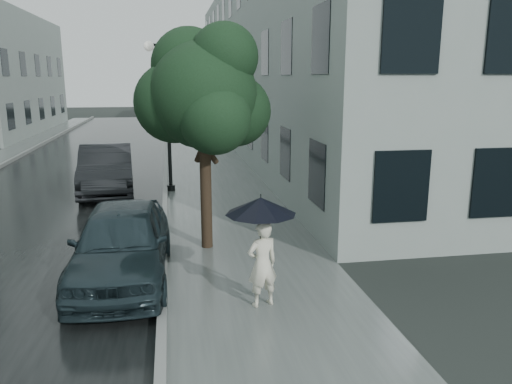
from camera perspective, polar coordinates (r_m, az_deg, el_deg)
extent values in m
plane|color=black|center=(8.83, -0.12, -12.40)|extent=(120.00, 120.00, 0.00)
cube|color=slate|center=(20.28, -5.10, 2.19)|extent=(3.50, 60.00, 0.01)
cube|color=slate|center=(20.21, -10.27, 2.20)|extent=(0.15, 60.00, 0.15)
cube|color=black|center=(20.56, -20.05, 1.59)|extent=(6.85, 60.00, 0.00)
cube|color=gray|center=(28.21, 4.42, 14.40)|extent=(7.00, 36.00, 9.00)
cube|color=black|center=(27.58, -2.84, 14.46)|extent=(0.08, 32.40, 7.20)
cube|color=black|center=(38.92, -23.66, 12.24)|extent=(0.08, 16.20, 6.40)
imported|color=beige|center=(8.40, 0.73, -8.22)|extent=(0.62, 0.50, 1.48)
cylinder|color=black|center=(8.23, 0.55, -4.54)|extent=(0.02, 0.02, 0.60)
cone|color=black|center=(8.11, 0.55, -1.59)|extent=(1.50, 1.50, 0.28)
cylinder|color=black|center=(8.07, 0.55, -0.49)|extent=(0.02, 0.02, 0.08)
cylinder|color=black|center=(8.34, 0.54, -6.69)|extent=(0.03, 0.03, 0.06)
cylinder|color=#332619|center=(11.18, -5.74, -0.12)|extent=(0.25, 0.25, 2.53)
sphere|color=#18351E|center=(10.89, -5.99, 10.95)|extent=(2.30, 2.30, 2.30)
sphere|color=#18351E|center=(11.25, -2.37, 9.25)|extent=(1.59, 1.59, 1.59)
sphere|color=#18351E|center=(11.23, -9.31, 10.03)|extent=(1.77, 1.77, 1.77)
sphere|color=#18351E|center=(10.32, -4.73, 8.37)|extent=(1.49, 1.49, 1.49)
sphere|color=#18351E|center=(11.40, -7.62, 14.12)|extent=(1.68, 1.68, 1.68)
sphere|color=#18351E|center=(10.76, -3.63, 15.20)|extent=(1.43, 1.43, 1.43)
cylinder|color=black|center=(16.92, -9.99, 8.08)|extent=(0.12, 0.12, 4.79)
cylinder|color=black|center=(17.26, -9.69, 0.47)|extent=(0.28, 0.28, 0.20)
cylinder|color=black|center=(16.81, -11.15, 16.17)|extent=(0.50, 0.25, 0.08)
sphere|color=silver|center=(16.71, -12.16, 15.98)|extent=(0.32, 0.32, 0.32)
imported|color=#1C2A2F|center=(9.79, -15.08, -5.59)|extent=(1.83, 4.34, 1.47)
imported|color=#232528|center=(17.49, -16.73, 2.59)|extent=(2.08, 4.91, 1.58)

